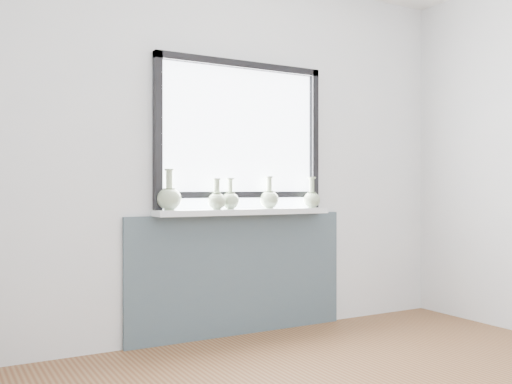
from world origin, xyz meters
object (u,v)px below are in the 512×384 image
windowsill (245,212)px  vase_a (169,197)px  vase_d (269,198)px  vase_b (217,199)px  vase_c (230,199)px  vase_e (312,198)px

windowsill → vase_a: (-0.56, 0.01, 0.11)m
vase_d → vase_a: bearing=179.9°
vase_b → vase_d: (0.43, 0.03, 0.01)m
vase_b → vase_d: size_ratio=0.92×
vase_d → windowsill: bearing=-177.6°
vase_a → vase_b: (0.33, -0.03, -0.02)m
vase_a → vase_b: vase_a is taller
vase_b → vase_c: 0.12m
vase_d → vase_e: bearing=-6.3°
vase_b → vase_e: size_ratio=0.93×
vase_b → vase_e: (0.78, -0.01, 0.00)m
vase_b → vase_a: bearing=174.8°
vase_c → vase_e: size_ratio=0.94×
windowsill → vase_e: bearing=-3.1°
vase_a → vase_b: 0.33m
vase_b → vase_c: vase_c is taller
windowsill → vase_c: (-0.11, 0.01, 0.09)m
vase_d → vase_e: 0.35m
vase_a → vase_c: size_ratio=1.26×
windowsill → vase_c: 0.14m
vase_b → vase_c: bearing=14.0°
vase_c → vase_e: bearing=-3.3°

